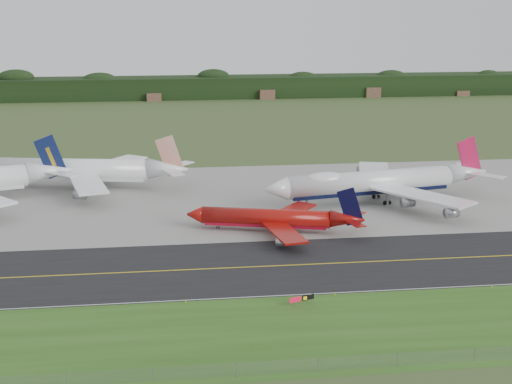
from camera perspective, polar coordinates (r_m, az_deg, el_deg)
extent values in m
plane|color=#334A22|center=(152.36, 3.47, -5.30)|extent=(600.00, 600.00, 0.00)
cube|color=#294F17|center=(120.80, 6.53, -10.93)|extent=(400.00, 30.00, 0.01)
cube|color=black|center=(148.68, 3.75, -5.82)|extent=(400.00, 32.00, 0.02)
cube|color=gray|center=(200.41, 0.82, -0.34)|extent=(400.00, 78.00, 0.01)
cube|color=gold|center=(148.67, 3.75, -5.81)|extent=(400.00, 0.40, 0.00)
cube|color=silver|center=(134.56, 4.99, -8.10)|extent=(400.00, 0.25, 0.00)
plane|color=slate|center=(109.10, 8.18, -13.31)|extent=(320.00, 0.00, 320.00)
cylinder|color=slate|center=(109.10, 8.18, -13.31)|extent=(0.10, 0.10, 2.20)
cube|color=black|center=(419.06, -3.43, 8.38)|extent=(700.00, 24.00, 12.00)
cylinder|color=silver|center=(194.89, 9.07, 0.81)|extent=(47.95, 14.48, 6.05)
cube|color=black|center=(195.36, 9.05, 0.25)|extent=(45.33, 12.57, 2.12)
cone|color=silver|center=(184.75, 1.60, 0.22)|extent=(6.94, 7.02, 6.05)
cone|color=silver|center=(209.70, 16.47, 1.50)|extent=(13.45, 8.20, 6.05)
ellipsoid|color=silver|center=(189.04, 5.47, 1.02)|extent=(13.06, 7.27, 3.86)
cube|color=silver|center=(187.57, 13.14, -0.28)|extent=(22.60, 26.97, 0.52)
cube|color=silver|center=(210.47, 9.46, 1.53)|extent=(15.15, 28.25, 0.52)
cube|color=#BE1542|center=(209.22, 16.71, 2.61)|extent=(8.64, 2.03, 12.53)
cylinder|color=gray|center=(186.66, 12.04, -0.81)|extent=(3.70, 3.09, 2.54)
cylinder|color=gray|center=(208.71, 8.60, 0.99)|extent=(3.70, 3.09, 2.54)
cylinder|color=gray|center=(179.81, 15.37, -1.62)|extent=(3.70, 3.09, 2.54)
cylinder|color=gray|center=(221.30, 8.56, 1.78)|extent=(3.70, 3.09, 2.54)
cylinder|color=black|center=(189.06, 4.08, -1.14)|extent=(1.16, 0.68, 1.09)
cylinder|color=slate|center=(194.68, 10.46, -0.43)|extent=(0.98, 0.98, 4.05)
cylinder|color=black|center=(195.07, 10.44, -0.85)|extent=(1.17, 0.73, 1.09)
cylinder|color=slate|center=(200.38, 9.59, 0.04)|extent=(0.98, 0.98, 4.05)
cylinder|color=black|center=(200.75, 9.57, -0.37)|extent=(1.17, 0.73, 1.09)
cylinder|color=maroon|center=(168.98, 0.78, -2.04)|extent=(30.47, 11.81, 4.12)
cube|color=maroon|center=(169.37, 0.78, -2.48)|extent=(28.73, 10.42, 1.44)
cone|color=maroon|center=(171.83, -4.90, -1.81)|extent=(4.74, 4.96, 4.12)
cone|color=maroon|center=(167.74, 7.32, -2.18)|extent=(8.82, 6.05, 4.12)
cube|color=maroon|center=(160.61, 2.26, -3.22)|extent=(8.38, 17.65, 0.46)
cube|color=maroon|center=(176.75, 2.80, -1.54)|extent=(15.09, 16.53, 0.46)
cube|color=black|center=(166.87, 7.55, -1.17)|extent=(6.37, 1.99, 9.37)
cylinder|color=gray|center=(157.17, 1.99, -4.06)|extent=(2.62, 2.25, 1.73)
cylinder|color=gray|center=(180.97, 2.81, -1.53)|extent=(2.62, 2.25, 1.73)
cylinder|color=black|center=(171.60, -3.07, -2.84)|extent=(0.80, 0.51, 0.74)
cylinder|color=slate|center=(167.25, 1.51, -3.05)|extent=(0.71, 0.71, 2.12)
cylinder|color=black|center=(167.46, 1.51, -3.28)|extent=(0.81, 0.55, 0.74)
cylinder|color=slate|center=(171.54, 1.68, -2.59)|extent=(0.71, 0.71, 2.12)
cylinder|color=black|center=(171.75, 1.67, -2.81)|extent=(0.81, 0.55, 0.74)
cone|color=white|center=(210.72, -16.22, 1.60)|extent=(13.74, 9.73, 6.32)
cube|color=#0D163C|center=(209.95, -16.11, 2.73)|extent=(8.61, 3.11, 12.76)
cylinder|color=white|center=(215.20, -14.31, 1.80)|extent=(44.14, 14.61, 6.08)
cube|color=white|center=(215.64, -14.27, 1.29)|extent=(41.70, 12.69, 2.13)
cone|color=white|center=(207.99, -7.06, 1.84)|extent=(12.53, 8.25, 6.08)
cube|color=white|center=(201.48, -13.33, 0.68)|extent=(13.59, 26.25, 0.55)
cube|color=white|center=(224.87, -11.44, 2.23)|extent=(21.25, 24.89, 0.55)
cube|color=red|center=(207.02, -6.91, 2.90)|extent=(8.32, 2.13, 12.10)
cylinder|color=gray|center=(196.47, -13.92, -0.21)|extent=(3.76, 3.16, 2.56)
cylinder|color=gray|center=(230.96, -11.11, 2.16)|extent=(3.76, 3.16, 2.56)
cylinder|color=black|center=(222.17, -18.30, 0.55)|extent=(1.17, 0.70, 1.10)
cylinder|color=slate|center=(211.87, -13.62, 0.60)|extent=(1.00, 1.00, 3.84)
cylinder|color=black|center=(212.20, -13.60, 0.24)|extent=(1.18, 0.75, 1.10)
cylinder|color=slate|center=(218.06, -13.10, 1.03)|extent=(1.00, 1.00, 3.84)
cylinder|color=black|center=(218.38, -13.08, 0.68)|extent=(1.18, 0.75, 1.10)
cylinder|color=slate|center=(128.96, 3.03, -8.95)|extent=(0.12, 0.12, 0.72)
cylinder|color=slate|center=(130.30, 4.24, -8.72)|extent=(0.12, 0.12, 0.72)
cube|color=#B50D2B|center=(128.77, 3.16, -8.60)|extent=(2.20, 0.85, 0.92)
cube|color=black|center=(129.62, 3.93, -8.45)|extent=(1.03, 0.48, 0.92)
cube|color=black|center=(130.16, 4.41, -8.36)|extent=(1.22, 0.54, 0.92)
cylinder|color=yellow|center=(130.89, -5.66, -8.69)|extent=(0.16, 0.16, 0.50)
cylinder|color=yellow|center=(134.19, 6.32, -8.10)|extent=(0.16, 0.16, 0.50)
cylinder|color=yellow|center=(144.12, 18.37, -7.15)|extent=(0.16, 0.16, 0.50)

